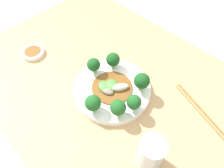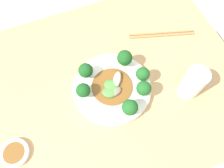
# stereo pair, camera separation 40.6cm
# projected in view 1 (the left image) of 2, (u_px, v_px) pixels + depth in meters

# --- Properties ---
(ground_plane) EXTENTS (8.00, 8.00, 0.00)m
(ground_plane) POSITION_uv_depth(u_px,v_px,m) (110.00, 154.00, 1.35)
(ground_plane) COLOR #B7B2A8
(table) EXTENTS (0.99, 0.71, 0.75)m
(table) POSITION_uv_depth(u_px,v_px,m) (110.00, 128.00, 1.05)
(table) COLOR tan
(table) RESTS_ON ground_plane
(plate) EXTENTS (0.25, 0.25, 0.02)m
(plate) POSITION_uv_depth(u_px,v_px,m) (112.00, 90.00, 0.72)
(plate) COLOR white
(plate) RESTS_ON table
(broccoli_north) EXTENTS (0.05, 0.05, 0.06)m
(broccoli_north) POSITION_uv_depth(u_px,v_px,m) (93.00, 103.00, 0.63)
(broccoli_north) COLOR #7AAD5B
(broccoli_north) RESTS_ON plate
(broccoli_west) EXTENTS (0.04, 0.04, 0.06)m
(broccoli_west) POSITION_uv_depth(u_px,v_px,m) (134.00, 102.00, 0.63)
(broccoli_west) COLOR #89B76B
(broccoli_west) RESTS_ON plate
(broccoli_east) EXTENTS (0.04, 0.04, 0.06)m
(broccoli_east) POSITION_uv_depth(u_px,v_px,m) (94.00, 65.00, 0.72)
(broccoli_east) COLOR #89B76B
(broccoli_east) RESTS_ON plate
(broccoli_southeast) EXTENTS (0.05, 0.05, 0.06)m
(broccoli_southeast) POSITION_uv_depth(u_px,v_px,m) (113.00, 60.00, 0.73)
(broccoli_southeast) COLOR #7AAD5B
(broccoli_southeast) RESTS_ON plate
(broccoli_southwest) EXTENTS (0.05, 0.05, 0.07)m
(broccoli_southwest) POSITION_uv_depth(u_px,v_px,m) (142.00, 81.00, 0.67)
(broccoli_southwest) COLOR #70A356
(broccoli_southwest) RESTS_ON plate
(broccoli_northwest) EXTENTS (0.05, 0.05, 0.06)m
(broccoli_northwest) POSITION_uv_depth(u_px,v_px,m) (118.00, 108.00, 0.62)
(broccoli_northwest) COLOR #7AAD5B
(broccoli_northwest) RESTS_ON plate
(stirfry_center) EXTENTS (0.13, 0.13, 0.02)m
(stirfry_center) POSITION_uv_depth(u_px,v_px,m) (112.00, 87.00, 0.70)
(stirfry_center) COLOR brown
(stirfry_center) RESTS_ON plate
(drinking_glass) EXTENTS (0.07, 0.07, 0.12)m
(drinking_glass) POSITION_uv_depth(u_px,v_px,m) (151.00, 154.00, 0.54)
(drinking_glass) COLOR silver
(drinking_glass) RESTS_ON table
(chopsticks) EXTENTS (0.24, 0.09, 0.01)m
(chopsticks) POSITION_uv_depth(u_px,v_px,m) (203.00, 112.00, 0.67)
(chopsticks) COLOR #AD7F4C
(chopsticks) RESTS_ON table
(sauce_dish) EXTENTS (0.08, 0.08, 0.02)m
(sauce_dish) POSITION_uv_depth(u_px,v_px,m) (33.00, 52.00, 0.82)
(sauce_dish) COLOR white
(sauce_dish) RESTS_ON table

